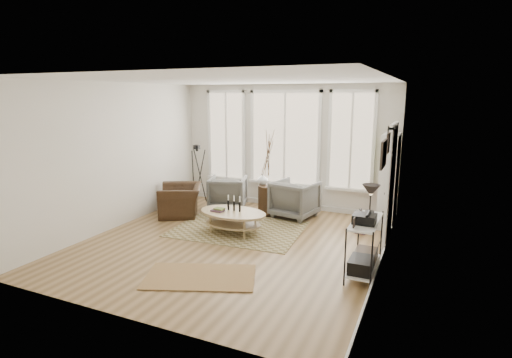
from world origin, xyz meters
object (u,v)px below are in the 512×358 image
at_px(bookcase, 389,180).
at_px(side_table, 268,176).
at_px(low_shelf, 365,241).
at_px(coffee_table, 232,216).
at_px(armchair_left, 228,193).
at_px(accent_chair, 181,200).
at_px(armchair_right, 295,199).

bearing_deg(bookcase, side_table, -173.22).
relative_size(low_shelf, coffee_table, 0.91).
distance_m(coffee_table, armchair_left, 1.72).
distance_m(low_shelf, accent_chair, 4.49).
bearing_deg(coffee_table, bookcase, 32.70).
xyz_separation_m(coffee_table, armchair_left, (-0.89, 1.48, 0.05)).
bearing_deg(bookcase, low_shelf, -91.28).
bearing_deg(coffee_table, armchair_left, 120.92).
xyz_separation_m(low_shelf, side_table, (-2.48, 2.22, 0.38)).
bearing_deg(armchair_right, side_table, 18.65).
height_order(bookcase, side_table, bookcase).
distance_m(coffee_table, accent_chair, 1.74).
xyz_separation_m(low_shelf, accent_chair, (-4.26, 1.41, -0.18)).
height_order(low_shelf, armchair_right, low_shelf).
bearing_deg(coffee_table, side_table, 83.63).
xyz_separation_m(coffee_table, armchair_right, (0.77, 1.50, 0.07)).
bearing_deg(bookcase, accent_chair, -165.64).
bearing_deg(side_table, bookcase, 6.78).
bearing_deg(armchair_left, armchair_right, 163.02).
height_order(low_shelf, accent_chair, low_shelf).
height_order(bookcase, accent_chair, bookcase).
distance_m(coffee_table, armchair_right, 1.69).
height_order(bookcase, armchair_right, bookcase).
relative_size(low_shelf, armchair_right, 1.45).
relative_size(armchair_left, accent_chair, 0.83).
bearing_deg(coffee_table, accent_chair, 159.04).
bearing_deg(armchair_right, accent_chair, 31.85).
xyz_separation_m(armchair_right, accent_chair, (-2.40, -0.88, -0.07)).
xyz_separation_m(bookcase, side_table, (-2.53, -0.30, -0.06)).
bearing_deg(armchair_left, low_shelf, 129.38).
bearing_deg(armchair_left, side_table, 159.41).
relative_size(bookcase, accent_chair, 2.00).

